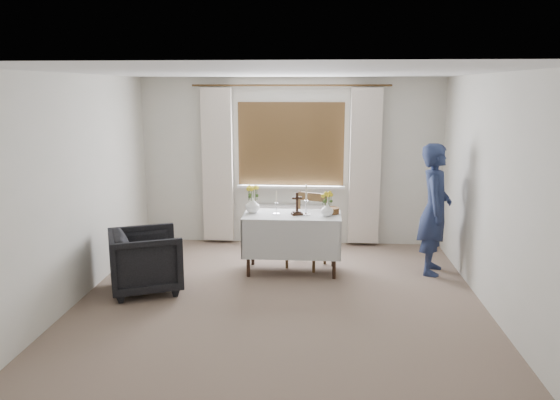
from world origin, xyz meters
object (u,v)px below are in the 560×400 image
at_px(armchair, 146,261).
at_px(flower_vase_left, 252,205).
at_px(altar_table, 292,243).
at_px(person, 435,209).
at_px(wooden_cross, 297,204).
at_px(wooden_chair, 306,231).
at_px(flower_vase_right, 327,209).

bearing_deg(armchair, flower_vase_left, -75.74).
xyz_separation_m(altar_table, person, (1.81, 0.10, 0.45)).
relative_size(wooden_cross, flower_vase_left, 1.52).
bearing_deg(wooden_chair, flower_vase_right, -25.35).
relative_size(wooden_chair, person, 0.58).
relative_size(wooden_chair, flower_vase_left, 5.07).
xyz_separation_m(armchair, flower_vase_left, (1.15, 0.87, 0.49)).
bearing_deg(person, flower_vase_right, 110.64).
distance_m(altar_table, person, 1.87).
bearing_deg(flower_vase_right, altar_table, 172.02).
xyz_separation_m(armchair, flower_vase_right, (2.11, 0.74, 0.48)).
relative_size(armchair, flower_vase_left, 4.16).
xyz_separation_m(person, flower_vase_left, (-2.33, -0.03, 0.02)).
relative_size(altar_table, person, 0.74).
bearing_deg(armchair, altar_table, -87.21).
bearing_deg(altar_table, wooden_cross, -25.78).
bearing_deg(wooden_cross, flower_vase_right, -22.19).
distance_m(wooden_chair, person, 1.67).
bearing_deg(flower_vase_right, person, 6.67).
xyz_separation_m(altar_table, flower_vase_right, (0.44, -0.06, 0.47)).
height_order(armchair, wooden_cross, wooden_cross).
bearing_deg(person, wooden_chair, 99.40).
distance_m(wooden_cross, flower_vase_left, 0.59).
bearing_deg(flower_vase_left, person, 0.66).
height_order(wooden_chair, flower_vase_left, wooden_chair).
xyz_separation_m(wooden_chair, wooden_cross, (-0.12, -0.26, 0.42)).
height_order(armchair, flower_vase_right, flower_vase_right).
bearing_deg(altar_table, person, 3.10).
height_order(wooden_chair, armchair, wooden_chair).
height_order(wooden_chair, wooden_cross, wooden_cross).
bearing_deg(flower_vase_left, altar_table, -7.79).
height_order(person, wooden_cross, person).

